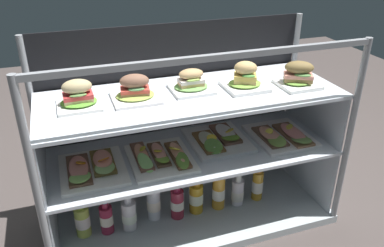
% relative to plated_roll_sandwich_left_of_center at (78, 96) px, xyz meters
% --- Properties ---
extents(ground_plane, '(6.00, 6.00, 0.02)m').
position_rel_plated_roll_sandwich_left_of_center_xyz_m(ground_plane, '(0.49, -0.03, -0.77)').
color(ground_plane, '#483F3C').
rests_on(ground_plane, ground).
extents(case_base_deck, '(1.41, 0.55, 0.04)m').
position_rel_plated_roll_sandwich_left_of_center_xyz_m(case_base_deck, '(0.49, -0.03, -0.74)').
color(case_base_deck, '#B4BFC3').
rests_on(case_base_deck, ground).
extents(case_frame, '(1.41, 0.55, 0.98)m').
position_rel_plated_roll_sandwich_left_of_center_xyz_m(case_frame, '(0.49, 0.15, -0.23)').
color(case_frame, gray).
rests_on(case_frame, ground).
extents(riser_lower_tier, '(1.35, 0.49, 0.36)m').
position_rel_plated_roll_sandwich_left_of_center_xyz_m(riser_lower_tier, '(0.49, -0.03, -0.54)').
color(riser_lower_tier, silver).
rests_on(riser_lower_tier, case_base_deck).
extents(shelf_lower_glass, '(1.37, 0.51, 0.02)m').
position_rel_plated_roll_sandwich_left_of_center_xyz_m(shelf_lower_glass, '(0.49, -0.03, -0.35)').
color(shelf_lower_glass, silver).
rests_on(shelf_lower_glass, riser_lower_tier).
extents(riser_upper_tier, '(1.35, 0.49, 0.28)m').
position_rel_plated_roll_sandwich_left_of_center_xyz_m(riser_upper_tier, '(0.49, -0.03, -0.20)').
color(riser_upper_tier, silver).
rests_on(riser_upper_tier, shelf_lower_glass).
extents(shelf_upper_glass, '(1.37, 0.51, 0.02)m').
position_rel_plated_roll_sandwich_left_of_center_xyz_m(shelf_upper_glass, '(0.49, -0.03, -0.05)').
color(shelf_upper_glass, silver).
rests_on(shelf_upper_glass, riser_upper_tier).
extents(plated_roll_sandwich_left_of_center, '(0.18, 0.18, 0.12)m').
position_rel_plated_roll_sandwich_left_of_center_xyz_m(plated_roll_sandwich_left_of_center, '(0.00, 0.00, 0.00)').
color(plated_roll_sandwich_left_of_center, white).
rests_on(plated_roll_sandwich_left_of_center, shelf_upper_glass).
extents(plated_roll_sandwich_center, '(0.20, 0.20, 0.12)m').
position_rel_plated_roll_sandwich_left_of_center_xyz_m(plated_roll_sandwich_center, '(0.24, -0.00, -0.01)').
color(plated_roll_sandwich_center, white).
rests_on(plated_roll_sandwich_center, shelf_upper_glass).
extents(plated_roll_sandwich_mid_left, '(0.18, 0.18, 0.10)m').
position_rel_plated_roll_sandwich_left_of_center_xyz_m(plated_roll_sandwich_mid_left, '(0.50, 0.01, -0.01)').
color(plated_roll_sandwich_mid_left, white).
rests_on(plated_roll_sandwich_mid_left, shelf_upper_glass).
extents(plated_roll_sandwich_near_right_corner, '(0.19, 0.19, 0.13)m').
position_rel_plated_roll_sandwich_left_of_center_xyz_m(plated_roll_sandwich_near_right_corner, '(0.75, -0.04, 0.00)').
color(plated_roll_sandwich_near_right_corner, white).
rests_on(plated_roll_sandwich_near_right_corner, shelf_upper_glass).
extents(plated_roll_sandwich_right_of_center, '(0.18, 0.18, 0.12)m').
position_rel_plated_roll_sandwich_left_of_center_xyz_m(plated_roll_sandwich_right_of_center, '(1.00, -0.10, 0.00)').
color(plated_roll_sandwich_right_of_center, white).
rests_on(plated_roll_sandwich_right_of_center, shelf_upper_glass).
extents(open_sandwich_tray_right_of_center, '(0.28, 0.33, 0.07)m').
position_rel_plated_roll_sandwich_left_of_center_xyz_m(open_sandwich_tray_right_of_center, '(0.02, -0.06, -0.32)').
color(open_sandwich_tray_right_of_center, white).
rests_on(open_sandwich_tray_right_of_center, shelf_lower_glass).
extents(open_sandwich_tray_mid_right, '(0.28, 0.33, 0.06)m').
position_rel_plated_roll_sandwich_left_of_center_xyz_m(open_sandwich_tray_mid_right, '(0.33, -0.07, -0.32)').
color(open_sandwich_tray_mid_right, white).
rests_on(open_sandwich_tray_mid_right, shelf_lower_glass).
extents(open_sandwich_tray_center, '(0.28, 0.33, 0.06)m').
position_rel_plated_roll_sandwich_left_of_center_xyz_m(open_sandwich_tray_center, '(0.64, 0.00, -0.32)').
color(open_sandwich_tray_center, white).
rests_on(open_sandwich_tray_center, shelf_lower_glass).
extents(open_sandwich_tray_mid_left, '(0.28, 0.34, 0.06)m').
position_rel_plated_roll_sandwich_left_of_center_xyz_m(open_sandwich_tray_mid_left, '(0.96, -0.07, -0.32)').
color(open_sandwich_tray_mid_left, white).
rests_on(open_sandwich_tray_mid_left, shelf_lower_glass).
extents(juice_bottle_front_fourth, '(0.07, 0.07, 0.21)m').
position_rel_plated_roll_sandwich_left_of_center_xyz_m(juice_bottle_front_fourth, '(-0.06, -0.01, -0.63)').
color(juice_bottle_front_fourth, '#BEC953').
rests_on(juice_bottle_front_fourth, case_base_deck).
extents(juice_bottle_back_right, '(0.06, 0.06, 0.19)m').
position_rel_plated_roll_sandwich_left_of_center_xyz_m(juice_bottle_back_right, '(0.05, -0.03, -0.64)').
color(juice_bottle_back_right, '#96253F').
rests_on(juice_bottle_back_right, case_base_deck).
extents(juice_bottle_back_center, '(0.07, 0.07, 0.22)m').
position_rel_plated_roll_sandwich_left_of_center_xyz_m(juice_bottle_back_center, '(0.16, -0.04, -0.63)').
color(juice_bottle_back_center, silver).
rests_on(juice_bottle_back_center, case_base_deck).
extents(juice_bottle_front_second, '(0.07, 0.07, 0.23)m').
position_rel_plated_roll_sandwich_left_of_center_xyz_m(juice_bottle_front_second, '(0.29, -0.00, -0.62)').
color(juice_bottle_front_second, white).
rests_on(juice_bottle_front_second, case_base_deck).
extents(juice_bottle_front_middle, '(0.07, 0.07, 0.22)m').
position_rel_plated_roll_sandwich_left_of_center_xyz_m(juice_bottle_front_middle, '(0.41, -0.04, -0.63)').
color(juice_bottle_front_middle, '#99283B').
rests_on(juice_bottle_front_middle, case_base_deck).
extents(juice_bottle_back_left, '(0.07, 0.07, 0.22)m').
position_rel_plated_roll_sandwich_left_of_center_xyz_m(juice_bottle_back_left, '(0.52, -0.02, -0.63)').
color(juice_bottle_back_left, gold).
rests_on(juice_bottle_back_left, case_base_deck).
extents(juice_bottle_tucked_behind, '(0.07, 0.07, 0.24)m').
position_rel_plated_roll_sandwich_left_of_center_xyz_m(juice_bottle_tucked_behind, '(0.64, -0.04, -0.62)').
color(juice_bottle_tucked_behind, gold).
rests_on(juice_bottle_tucked_behind, case_base_deck).
extents(juice_bottle_front_right_end, '(0.07, 0.07, 0.21)m').
position_rel_plated_roll_sandwich_left_of_center_xyz_m(juice_bottle_front_right_end, '(0.75, -0.04, -0.64)').
color(juice_bottle_front_right_end, white).
rests_on(juice_bottle_front_right_end, case_base_deck).
extents(juice_bottle_front_left_end, '(0.06, 0.06, 0.21)m').
position_rel_plated_roll_sandwich_left_of_center_xyz_m(juice_bottle_front_left_end, '(0.87, -0.03, -0.63)').
color(juice_bottle_front_left_end, gold).
rests_on(juice_bottle_front_left_end, case_base_deck).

